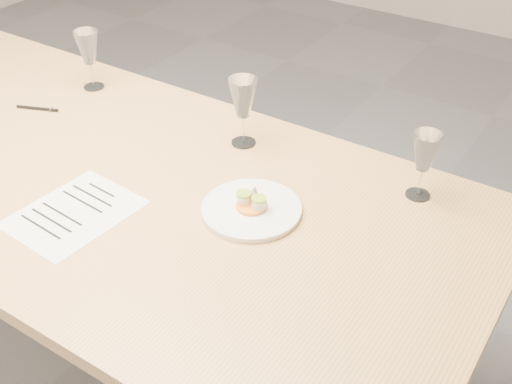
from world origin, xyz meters
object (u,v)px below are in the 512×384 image
Objects in this scene: wine_glass_0 at (88,49)px; wine_glass_1 at (243,99)px; dining_table at (73,174)px; ballpoint_pen at (38,108)px; wine_glass_2 at (425,153)px; recipe_sheet at (74,213)px; dinner_plate at (252,209)px.

wine_glass_0 is 0.63m from wine_glass_1.
ballpoint_pen is at bearing 155.06° from dining_table.
wine_glass_0 is at bearing 125.69° from dining_table.
wine_glass_0 reaches higher than dining_table.
wine_glass_2 is at bearing 3.72° from wine_glass_1.
wine_glass_2 is at bearing 0.66° from wine_glass_0.
dinner_plate is at bearing 38.18° from recipe_sheet.
wine_glass_1 is (0.63, -0.02, 0.00)m from wine_glass_0.
dining_table is 7.56× the size of recipe_sheet.
dinner_plate is 0.44m from recipe_sheet.
ballpoint_pen is at bearing -99.34° from wine_glass_0.
wine_glass_1 is at bearing 127.81° from dinner_plate.
recipe_sheet is (0.22, -0.19, 0.07)m from dining_table.
wine_glass_1 is (0.16, 0.51, 0.14)m from recipe_sheet.
wine_glass_0 is at bearing 58.80° from ballpoint_pen.
dinner_plate reaches higher than ballpoint_pen.
recipe_sheet is at bearing -141.57° from wine_glass_2.
ballpoint_pen is at bearing -163.78° from wine_glass_1.
wine_glass_1 is at bearing -1.90° from wine_glass_0.
recipe_sheet is at bearing -40.89° from dining_table.
wine_glass_2 reaches higher than ballpoint_pen.
wine_glass_2 is (1.18, 0.23, 0.12)m from ballpoint_pen.
wine_glass_2 reaches higher than dinner_plate.
wine_glass_1 is at bearing 40.52° from dining_table.
ballpoint_pen is (-0.86, 0.07, -0.01)m from dinner_plate.
ballpoint_pen reaches higher than dining_table.
ballpoint_pen is at bearing 151.61° from recipe_sheet.
dining_table is at bearing -174.03° from dinner_plate.
wine_glass_1 reaches higher than dining_table.
wine_glass_1 is at bearing -5.64° from ballpoint_pen.
wine_glass_0 is at bearing -179.34° from wine_glass_2.
recipe_sheet is 1.73× the size of wine_glass_2.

